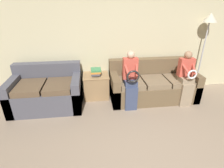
{
  "coord_description": "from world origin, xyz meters",
  "views": [
    {
      "loc": [
        -0.78,
        -1.19,
        2.08
      ],
      "look_at": [
        -0.42,
        1.67,
        0.71
      ],
      "focal_mm": 28.0,
      "sensor_mm": 36.0,
      "label": 1
    }
  ],
  "objects": [
    {
      "name": "child_left_seated",
      "position": [
        0.0,
        1.98,
        0.66
      ],
      "size": [
        0.3,
        0.37,
        1.21
      ],
      "color": "#384260",
      "rests_on": "ground_plane"
    },
    {
      "name": "couch_side",
      "position": [
        -1.74,
        2.25,
        0.32
      ],
      "size": [
        1.43,
        0.92,
        0.87
      ],
      "color": "#4C4C56",
      "rests_on": "ground_plane"
    },
    {
      "name": "wall_back",
      "position": [
        0.0,
        2.82,
        1.27
      ],
      "size": [
        7.44,
        0.06,
        2.55
      ],
      "color": "beige",
      "rests_on": "ground_plane"
    },
    {
      "name": "couch_main",
      "position": [
        0.6,
        2.33,
        0.31
      ],
      "size": [
        1.94,
        0.85,
        0.87
      ],
      "color": "brown",
      "rests_on": "ground_plane"
    },
    {
      "name": "floor_lamp",
      "position": [
        1.87,
        2.59,
        1.57
      ],
      "size": [
        0.31,
        0.31,
        1.86
      ],
      "color": "#2D2B28",
      "rests_on": "ground_plane"
    },
    {
      "name": "child_right_seated",
      "position": [
        1.2,
        1.98,
        0.63
      ],
      "size": [
        0.31,
        0.37,
        1.16
      ],
      "color": "gray",
      "rests_on": "ground_plane"
    },
    {
      "name": "book_stack",
      "position": [
        -0.69,
        2.52,
        0.63
      ],
      "size": [
        0.23,
        0.31,
        0.15
      ],
      "color": "gray",
      "rests_on": "side_shelf"
    },
    {
      "name": "side_shelf",
      "position": [
        -0.69,
        2.52,
        0.28
      ],
      "size": [
        0.58,
        0.51,
        0.55
      ],
      "color": "#9E7A51",
      "rests_on": "ground_plane"
    }
  ]
}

